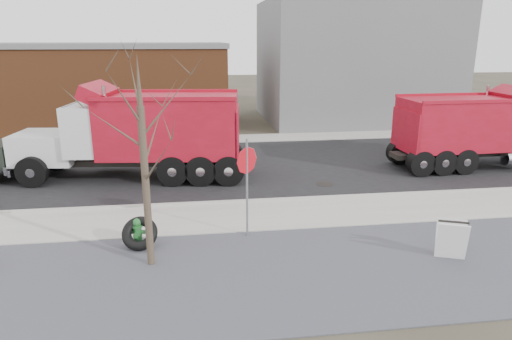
{
  "coord_description": "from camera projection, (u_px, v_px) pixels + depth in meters",
  "views": [
    {
      "loc": [
        -1.98,
        -13.28,
        5.49
      ],
      "look_at": [
        -0.07,
        0.78,
        1.4
      ],
      "focal_mm": 32.0,
      "sensor_mm": 36.0,
      "label": 1
    }
  ],
  "objects": [
    {
      "name": "dump_truck_red_b",
      "position": [
        140.0,
        131.0,
        18.16
      ],
      "size": [
        9.21,
        3.53,
        3.82
      ],
      "rotation": [
        0.0,
        0.0,
        3.03
      ],
      "color": "black",
      "rests_on": "ground"
    },
    {
      "name": "far_sidewalk",
      "position": [
        231.0,
        139.0,
        25.83
      ],
      "size": [
        60.0,
        2.0,
        0.06
      ],
      "primitive_type": "cube",
      "color": "#9E9B93",
      "rests_on": "ground"
    },
    {
      "name": "bare_tree",
      "position": [
        142.0,
        137.0,
        10.61
      ],
      "size": [
        3.2,
        3.2,
        5.2
      ],
      "color": "#382D23",
      "rests_on": "ground"
    },
    {
      "name": "fire_hydrant",
      "position": [
        138.0,
        233.0,
        12.46
      ],
      "size": [
        0.46,
        0.45,
        0.81
      ],
      "rotation": [
        0.0,
        0.0,
        -0.15
      ],
      "color": "#286A2B",
      "rests_on": "ground"
    },
    {
      "name": "sidewalk",
      "position": [
        260.0,
        215.0,
        14.65
      ],
      "size": [
        60.0,
        2.5,
        0.06
      ],
      "primitive_type": "cube",
      "color": "#9E9B93",
      "rests_on": "ground"
    },
    {
      "name": "stop_sign",
      "position": [
        247.0,
        171.0,
        12.65
      ],
      "size": [
        0.62,
        0.52,
        2.88
      ],
      "rotation": [
        0.0,
        0.0,
        0.3
      ],
      "color": "gray",
      "rests_on": "ground"
    },
    {
      "name": "sandwich_board",
      "position": [
        451.0,
        240.0,
        11.67
      ],
      "size": [
        0.86,
        0.7,
        1.03
      ],
      "rotation": [
        0.0,
        0.0,
        -0.38
      ],
      "color": "white",
      "rests_on": "ground"
    },
    {
      "name": "gravel_verge",
      "position": [
        282.0,
        273.0,
        11.08
      ],
      "size": [
        60.0,
        5.0,
        0.03
      ],
      "primitive_type": "cube",
      "color": "slate",
      "rests_on": "ground"
    },
    {
      "name": "ground",
      "position": [
        261.0,
        219.0,
        14.42
      ],
      "size": [
        120.0,
        120.0,
        0.0
      ],
      "primitive_type": "plane",
      "color": "#383328",
      "rests_on": "ground"
    },
    {
      "name": "curb",
      "position": [
        255.0,
        201.0,
        15.88
      ],
      "size": [
        60.0,
        0.15,
        0.11
      ],
      "primitive_type": "cube",
      "color": "#9E9B93",
      "rests_on": "ground"
    },
    {
      "name": "dump_truck_red_a",
      "position": [
        481.0,
        128.0,
        19.86
      ],
      "size": [
        8.61,
        2.6,
        3.47
      ],
      "rotation": [
        0.0,
        0.0,
        0.03
      ],
      "color": "black",
      "rests_on": "ground"
    },
    {
      "name": "road",
      "position": [
        241.0,
        166.0,
        20.41
      ],
      "size": [
        60.0,
        9.4,
        0.02
      ],
      "primitive_type": "cube",
      "color": "black",
      "rests_on": "ground"
    },
    {
      "name": "building_brick",
      "position": [
        64.0,
        86.0,
        28.57
      ],
      "size": [
        20.2,
        8.2,
        5.3
      ],
      "color": "brown",
      "rests_on": "ground"
    },
    {
      "name": "building_grey",
      "position": [
        352.0,
        61.0,
        31.61
      ],
      "size": [
        12.0,
        10.0,
        8.0
      ],
      "color": "slate",
      "rests_on": "ground"
    },
    {
      "name": "truck_tire",
      "position": [
        140.0,
        233.0,
        12.32
      ],
      "size": [
        1.06,
        0.95,
        0.9
      ],
      "color": "black",
      "rests_on": "ground"
    }
  ]
}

